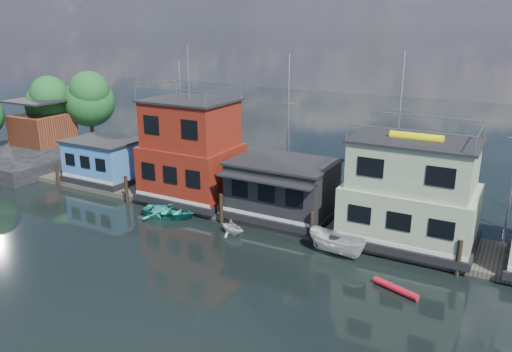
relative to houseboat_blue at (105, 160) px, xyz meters
The scene contains 13 objects.
ground 21.75m from the houseboat_blue, 33.69° to the right, with size 160.00×160.00×0.00m, color black.
dock 18.11m from the houseboat_blue, ahead, with size 48.00×5.00×0.40m, color #595147.
houseboat_blue is the anchor object (origin of this frame).
houseboat_red 9.69m from the houseboat_blue, ahead, with size 7.40×5.90×11.86m.
houseboat_dark 17.50m from the houseboat_blue, ahead, with size 7.40×6.10×4.06m.
houseboat_green 26.53m from the houseboat_blue, ahead, with size 8.40×5.90×7.03m.
pilings 17.92m from the houseboat_blue, ahead, with size 42.28×0.28×2.20m.
background_masts 23.77m from the houseboat_blue, 14.77° to the left, with size 36.40×0.16×12.00m.
shore 13.32m from the houseboat_blue, 163.07° to the left, with size 12.40×15.72×8.24m.
dinghy_teal 10.74m from the houseboat_blue, 20.37° to the right, with size 2.95×4.13×0.85m, color teal.
dinghy_white 16.31m from the houseboat_blue, 14.58° to the right, with size 1.71×1.99×1.05m, color silver.
motorboat 23.40m from the houseboat_blue, ahead, with size 1.52×4.04×1.56m, color silver.
red_kayak 28.18m from the houseboat_blue, 12.98° to the right, with size 0.39×0.39×2.67m, color red.
Camera 1 is at (14.38, -18.76, 13.89)m, focal length 35.00 mm.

